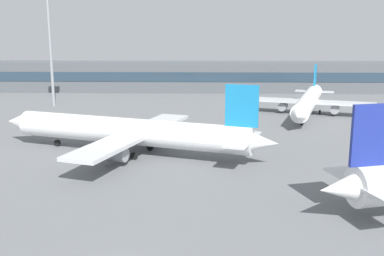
% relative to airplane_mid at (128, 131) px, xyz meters
% --- Properties ---
extents(ground_plane, '(400.00, 400.00, 0.00)m').
position_rel_airplane_mid_xyz_m(ground_plane, '(4.72, 4.80, -3.43)').
color(ground_plane, slate).
extents(terminal_building, '(159.61, 12.13, 9.00)m').
position_rel_airplane_mid_xyz_m(terminal_building, '(4.72, 74.23, 1.07)').
color(terminal_building, '#4C5156').
rests_on(terminal_building, ground_plane).
extents(airplane_mid, '(44.10, 31.49, 11.24)m').
position_rel_airplane_mid_xyz_m(airplane_mid, '(0.00, 0.00, 0.00)').
color(airplane_mid, white).
rests_on(airplane_mid, ground_plane).
extents(airplane_far, '(28.53, 40.00, 10.17)m').
position_rel_airplane_mid_xyz_m(airplane_far, '(34.59, 33.30, -0.33)').
color(airplane_far, white).
rests_on(airplane_far, ground_plane).
extents(floodlight_tower_west, '(3.20, 0.80, 27.08)m').
position_rel_airplane_mid_xyz_m(floodlight_tower_west, '(-26.05, 44.24, 12.15)').
color(floodlight_tower_west, gray).
rests_on(floodlight_tower_west, ground_plane).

